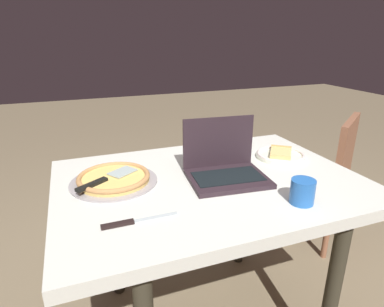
# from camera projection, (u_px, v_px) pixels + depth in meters

# --- Properties ---
(dining_table) EXTENTS (1.17, 0.84, 0.75)m
(dining_table) POSITION_uv_depth(u_px,v_px,m) (209.00, 198.00, 1.31)
(dining_table) COLOR silver
(dining_table) RESTS_ON ground_plane
(laptop) EXTENTS (0.32, 0.26, 0.23)m
(laptop) POSITION_uv_depth(u_px,v_px,m) (225.00, 166.00, 1.28)
(laptop) COLOR #2A1D23
(laptop) RESTS_ON dining_table
(pizza_plate) EXTENTS (0.22, 0.22, 0.04)m
(pizza_plate) POSITION_uv_depth(u_px,v_px,m) (280.00, 155.00, 1.49)
(pizza_plate) COLOR white
(pizza_plate) RESTS_ON dining_table
(pizza_tray) EXTENTS (0.33, 0.33, 0.04)m
(pizza_tray) POSITION_uv_depth(u_px,v_px,m) (114.00, 178.00, 1.24)
(pizza_tray) COLOR #9A9597
(pizza_tray) RESTS_ON dining_table
(table_knife) EXTENTS (0.24, 0.02, 0.01)m
(table_knife) POSITION_uv_depth(u_px,v_px,m) (132.00, 222.00, 0.98)
(table_knife) COLOR #B4C0C2
(table_knife) RESTS_ON dining_table
(drink_cup) EXTENTS (0.08, 0.08, 0.08)m
(drink_cup) POSITION_uv_depth(u_px,v_px,m) (302.00, 191.00, 1.08)
(drink_cup) COLOR blue
(drink_cup) RESTS_ON dining_table
(chair_far) EXTENTS (0.62, 0.62, 0.82)m
(chair_far) POSITION_uv_depth(u_px,v_px,m) (320.00, 169.00, 2.05)
(chair_far) COLOR brown
(chair_far) RESTS_ON ground_plane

